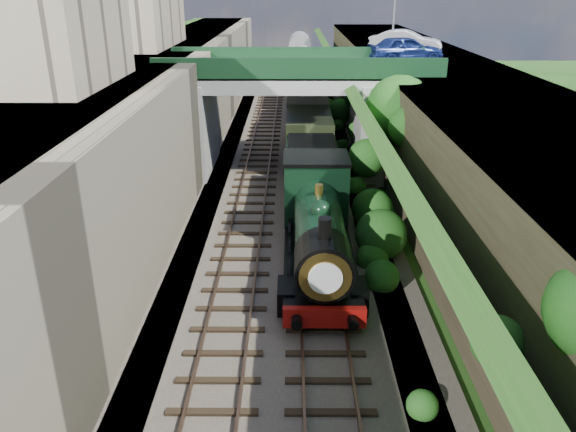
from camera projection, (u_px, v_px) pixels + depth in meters
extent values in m
cube|color=#473F38|center=(289.00, 190.00, 31.76)|extent=(10.00, 90.00, 0.20)
cube|color=#756B56|center=(188.00, 131.00, 30.49)|extent=(1.00, 90.00, 7.00)
cube|color=#262628|center=(124.00, 131.00, 30.51)|extent=(6.00, 90.00, 7.00)
cube|color=#262628|center=(463.00, 139.00, 30.55)|extent=(8.00, 90.00, 6.25)
cube|color=#1E4714|center=(380.00, 146.00, 30.74)|extent=(4.02, 90.00, 6.36)
sphere|color=#194C14|center=(498.00, 342.00, 13.36)|extent=(1.32, 1.32, 1.32)
sphere|color=#194C14|center=(502.00, 209.00, 16.19)|extent=(1.46, 1.46, 1.46)
sphere|color=#194C14|center=(382.00, 277.00, 21.34)|extent=(1.36, 1.36, 1.36)
sphere|color=#194C14|center=(381.00, 235.00, 23.65)|extent=(2.19, 2.19, 2.19)
sphere|color=#194C14|center=(372.00, 209.00, 26.32)|extent=(1.93, 1.93, 1.93)
sphere|color=#194C14|center=(410.00, 127.00, 27.53)|extent=(2.12, 2.12, 2.12)
sphere|color=#194C14|center=(367.00, 158.00, 31.49)|extent=(2.19, 2.19, 2.19)
sphere|color=#194C14|center=(380.00, 115.00, 33.70)|extent=(2.21, 2.21, 2.21)
sphere|color=#194C14|center=(362.00, 130.00, 35.68)|extent=(1.82, 1.82, 1.82)
sphere|color=#194C14|center=(371.00, 99.00, 37.89)|extent=(1.22, 1.22, 1.22)
sphere|color=#194C14|center=(359.00, 96.00, 41.83)|extent=(2.25, 2.25, 2.25)
sphere|color=#194C14|center=(340.00, 112.00, 45.42)|extent=(2.09, 2.09, 2.09)
sphere|color=#194C14|center=(352.00, 81.00, 47.49)|extent=(2.21, 2.21, 2.21)
sphere|color=#194C14|center=(349.00, 73.00, 50.74)|extent=(2.29, 2.29, 2.29)
cube|color=black|center=(254.00, 188.00, 31.72)|extent=(2.50, 90.00, 0.07)
cube|color=brown|center=(241.00, 186.00, 31.69)|extent=(0.08, 90.00, 0.14)
cube|color=brown|center=(266.00, 187.00, 31.68)|extent=(0.08, 90.00, 0.14)
cube|color=black|center=(310.00, 188.00, 31.70)|extent=(2.50, 90.00, 0.07)
cube|color=brown|center=(298.00, 187.00, 31.67)|extent=(0.08, 90.00, 0.14)
cube|color=brown|center=(323.00, 187.00, 31.66)|extent=(0.08, 90.00, 0.14)
cube|color=gray|center=(298.00, 79.00, 33.32)|extent=(16.00, 6.00, 0.90)
cube|color=#163E20|center=(299.00, 69.00, 30.32)|extent=(16.00, 0.30, 1.20)
cube|color=#163E20|center=(298.00, 57.00, 35.59)|extent=(16.00, 0.30, 1.20)
cube|color=gray|center=(200.00, 126.00, 34.44)|extent=(1.40, 6.40, 5.70)
cube|color=gray|center=(374.00, 126.00, 34.38)|extent=(2.40, 6.40, 5.70)
cube|color=gray|center=(56.00, 35.00, 22.87)|extent=(4.00, 8.00, 4.00)
cylinder|color=black|center=(396.00, 157.00, 30.51)|extent=(0.30, 0.30, 4.40)
sphere|color=#194C14|center=(399.00, 110.00, 29.52)|extent=(3.60, 3.60, 3.60)
sphere|color=#194C14|center=(405.00, 118.00, 30.48)|extent=(2.40, 2.40, 2.40)
cylinder|color=gray|center=(394.00, 10.00, 39.39)|extent=(0.14, 0.14, 6.00)
imported|color=navy|center=(405.00, 49.00, 35.81)|extent=(5.20, 3.12, 1.66)
imported|color=#B9BABE|center=(405.00, 42.00, 40.09)|extent=(5.38, 3.21, 1.68)
cube|color=black|center=(318.00, 270.00, 22.07)|extent=(2.40, 8.40, 0.60)
cube|color=black|center=(318.00, 246.00, 22.78)|extent=(2.70, 10.00, 0.35)
cube|color=maroon|center=(324.00, 317.00, 18.11)|extent=(2.70, 0.25, 0.70)
cylinder|color=black|center=(319.00, 225.00, 21.55)|extent=(1.90, 5.60, 1.90)
cylinder|color=black|center=(324.00, 264.00, 18.49)|extent=(1.96, 1.80, 1.96)
cylinder|color=white|center=(325.00, 279.00, 17.59)|extent=(1.10, 0.05, 1.10)
cylinder|color=black|center=(325.00, 231.00, 18.04)|extent=(0.44, 0.44, 0.90)
sphere|color=black|center=(321.00, 210.00, 20.24)|extent=(0.76, 0.76, 0.76)
cylinder|color=#A57F33|center=(319.00, 191.00, 21.86)|extent=(0.32, 0.32, 0.50)
cube|color=black|center=(316.00, 189.00, 24.82)|extent=(2.75, 2.40, 2.80)
cube|color=black|center=(316.00, 158.00, 24.26)|extent=(2.85, 2.50, 0.15)
cube|color=black|center=(286.00, 296.00, 19.54)|extent=(0.60, 1.40, 0.90)
cube|color=black|center=(358.00, 296.00, 19.52)|extent=(0.60, 1.40, 0.90)
cube|color=black|center=(312.00, 198.00, 29.66)|extent=(2.30, 6.00, 0.50)
cube|color=black|center=(312.00, 193.00, 29.57)|extent=(2.60, 6.00, 0.50)
cube|color=black|center=(312.00, 172.00, 29.11)|extent=(2.70, 6.00, 2.40)
cube|color=black|center=(312.00, 148.00, 28.63)|extent=(2.50, 5.60, 0.20)
cube|color=black|center=(306.00, 138.00, 41.33)|extent=(2.30, 17.00, 0.40)
cube|color=black|center=(306.00, 135.00, 41.23)|extent=(2.50, 17.00, 0.50)
cube|color=#282F1A|center=(306.00, 115.00, 40.66)|extent=(2.80, 18.00, 2.70)
cube|color=slate|center=(307.00, 94.00, 40.09)|extent=(2.90, 18.00, 0.50)
cube|color=black|center=(302.00, 93.00, 58.71)|extent=(2.30, 17.00, 0.40)
cube|color=black|center=(302.00, 91.00, 58.61)|extent=(2.50, 17.00, 0.50)
cube|color=#282F1A|center=(302.00, 76.00, 58.04)|extent=(2.80, 18.00, 2.70)
cube|color=slate|center=(302.00, 61.00, 57.47)|extent=(2.90, 18.00, 0.50)
cube|color=black|center=(299.00, 68.00, 76.08)|extent=(2.30, 17.00, 0.40)
cube|color=black|center=(300.00, 66.00, 75.99)|extent=(2.50, 17.00, 0.50)
cube|color=#282F1A|center=(300.00, 55.00, 75.41)|extent=(2.80, 18.00, 2.70)
cube|color=slate|center=(300.00, 43.00, 74.84)|extent=(2.90, 18.00, 0.50)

